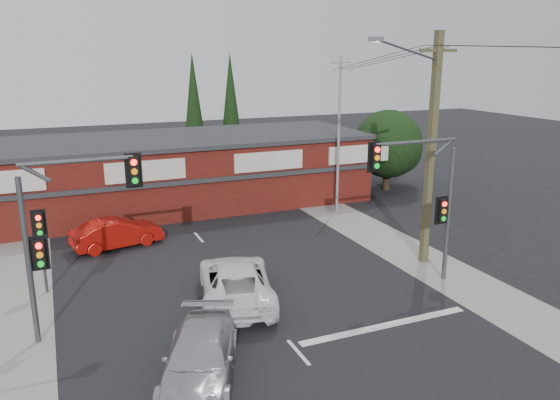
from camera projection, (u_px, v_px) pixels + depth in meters
name	position (u px, v px, depth m)	size (l,w,h in m)	color
ground	(275.00, 326.00, 18.77)	(120.00, 120.00, 0.00)	black
road_strip	(230.00, 274.00, 23.22)	(14.00, 70.00, 0.01)	black
verge_left	(9.00, 309.00, 20.00)	(3.00, 70.00, 0.02)	gray
verge_right	(397.00, 247.00, 26.43)	(3.00, 70.00, 0.02)	gray
stop_line	(386.00, 325.00, 18.76)	(6.50, 0.35, 0.01)	silver
white_suv	(236.00, 281.00, 20.50)	(2.59, 5.61, 1.56)	white
silver_suv	(200.00, 358.00, 15.48)	(1.97, 4.84, 1.41)	#AFB1B4
red_sedan	(117.00, 233.00, 26.28)	(1.49, 4.27, 1.41)	#AF110A
lane_dashes	(254.00, 301.00, 20.65)	(0.12, 41.83, 0.01)	silver
shop_building	(152.00, 173.00, 32.95)	(27.30, 8.40, 4.22)	#4C130F
tree_cluster	(387.00, 147.00, 37.31)	(5.90, 5.10, 5.50)	#2D2116
conifer_near	(194.00, 105.00, 40.02)	(1.80, 1.80, 9.25)	#2D2116
conifer_far	(231.00, 101.00, 43.12)	(1.80, 1.80, 9.25)	#2D2116
traffic_mast_left	(61.00, 223.00, 17.11)	(3.77, 0.27, 5.97)	#47494C
traffic_mast_right	(427.00, 189.00, 21.24)	(3.96, 0.27, 5.97)	#47494C
pedestal_signal	(40.00, 234.00, 20.77)	(0.55, 0.27, 3.38)	#47494C
utility_pole	(429.00, 143.00, 23.20)	(4.38, 0.59, 10.00)	brown
steel_pole	(339.00, 132.00, 31.63)	(1.20, 0.16, 9.00)	gray
power_lines	(548.00, 54.00, 17.45)	(2.01, 29.00, 1.22)	black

